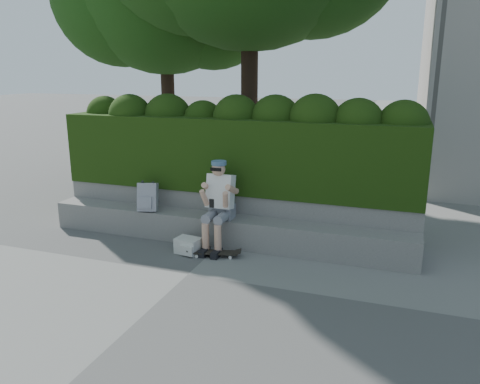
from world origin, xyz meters
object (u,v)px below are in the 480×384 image
at_px(person, 219,201).
at_px(skateboard, 214,253).
at_px(backpack_ground, 188,245).
at_px(backpack_plaid, 148,197).

xyz_separation_m(person, skateboard, (0.06, -0.37, -0.69)).
bearing_deg(person, backpack_ground, -135.19).
relative_size(person, backpack_ground, 3.79).
bearing_deg(backpack_plaid, person, -19.81).
bearing_deg(backpack_plaid, backpack_ground, -41.83).
height_order(skateboard, backpack_ground, backpack_ground).
distance_m(skateboard, backpack_ground, 0.43).
height_order(backpack_plaid, backpack_ground, backpack_plaid).
xyz_separation_m(skateboard, backpack_ground, (-0.43, 0.01, 0.06)).
distance_m(backpack_plaid, backpack_ground, 1.17).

